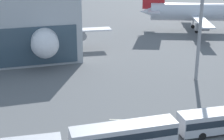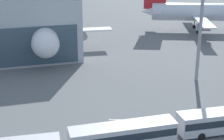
# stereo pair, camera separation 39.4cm
# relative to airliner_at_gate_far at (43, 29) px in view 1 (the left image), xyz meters

# --- Properties ---
(airliner_at_gate_far) EXTENTS (33.13, 35.43, 15.44)m
(airliner_at_gate_far) POSITION_rel_airliner_at_gate_far_xyz_m (0.00, 0.00, 0.00)
(airliner_at_gate_far) COLOR white
(airliner_at_gate_far) RESTS_ON ground_plane
(airliner_parked_remote) EXTENTS (35.28, 37.81, 15.91)m
(airliner_parked_remote) POSITION_rel_airliner_at_gate_far_xyz_m (47.22, 9.23, 0.27)
(airliner_parked_remote) COLOR silver
(airliner_parked_remote) RESTS_ON ground_plane
(shuttle_bus_1) EXTENTS (13.08, 3.11, 3.05)m
(shuttle_bus_1) POSITION_rel_airliner_at_gate_far_xyz_m (4.07, -46.65, -3.67)
(shuttle_bus_1) COLOR silver
(shuttle_bus_1) RESTS_ON ground_plane
(lane_stripe_3) EXTENTS (9.38, 3.81, 0.01)m
(lane_stripe_3) POSITION_rel_airliner_at_gate_far_xyz_m (9.14, -40.82, -5.47)
(lane_stripe_3) COLOR silver
(lane_stripe_3) RESTS_ON ground_plane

